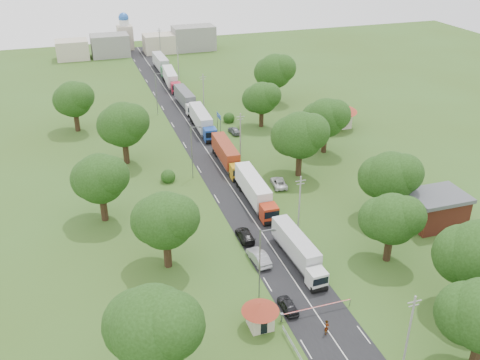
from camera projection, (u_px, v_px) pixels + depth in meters
name	position (u px, v px, depth m)	size (l,w,h in m)	color
ground	(249.00, 213.00, 85.38)	(260.00, 260.00, 0.00)	#364F1A
road	(215.00, 162.00, 102.30)	(8.00, 200.00, 0.04)	black
boom_barrier	(306.00, 310.00, 63.43)	(9.22, 0.35, 1.18)	slate
guard_booth	(260.00, 312.00, 61.23)	(4.40, 4.40, 3.45)	#BFB59E
info_sign	(219.00, 119.00, 115.08)	(0.12, 3.10, 4.10)	slate
pole_0	(409.00, 329.00, 55.15)	(1.60, 0.24, 9.00)	gray
pole_1	(299.00, 203.00, 78.85)	(1.60, 0.24, 9.00)	gray
pole_2	(240.00, 134.00, 102.55)	(1.60, 0.24, 9.00)	gray
pole_3	(203.00, 92.00, 126.25)	(1.60, 0.24, 9.00)	gray
pole_4	(178.00, 63.00, 149.95)	(1.60, 0.24, 9.00)	gray
pole_5	(160.00, 42.00, 173.65)	(1.60, 0.24, 9.00)	gray
lamp_0	(261.00, 260.00, 64.44)	(2.03, 0.22, 10.00)	slate
lamp_1	(193.00, 149.00, 94.07)	(2.03, 0.22, 10.00)	slate
lamp_2	(157.00, 92.00, 123.69)	(2.03, 0.22, 10.00)	slate
tree_2	(392.00, 218.00, 71.14)	(8.00, 8.00, 10.10)	#382616
tree_3	(390.00, 176.00, 81.00)	(8.80, 8.80, 11.07)	#382616
tree_4	(300.00, 135.00, 94.02)	(9.60, 9.60, 12.05)	#382616
tree_5	(326.00, 118.00, 103.56)	(8.80, 8.80, 11.07)	#382616
tree_6	(261.00, 98.00, 116.28)	(8.00, 8.00, 10.10)	#382616
tree_7	(275.00, 71.00, 130.93)	(9.60, 9.60, 12.05)	#382616
tree_9	(153.00, 326.00, 51.01)	(9.60, 9.60, 12.05)	#382616
tree_10	(165.00, 220.00, 69.60)	(8.80, 8.80, 11.07)	#382616
tree_11	(100.00, 178.00, 80.35)	(8.80, 8.80, 11.07)	#382616
tree_12	(123.00, 124.00, 98.67)	(9.60, 9.60, 12.05)	#382616
tree_13	(73.00, 99.00, 113.65)	(8.80, 8.80, 11.07)	#382616
house_brick	(436.00, 209.00, 81.23)	(8.60, 6.60, 5.20)	maroon
house_cream	(333.00, 111.00, 117.44)	(10.08, 10.08, 5.80)	#BFB59E
distant_town	(143.00, 43.00, 177.09)	(52.00, 8.00, 8.00)	gray
church	(125.00, 33.00, 181.69)	(5.00, 5.00, 12.30)	#BFB59E
truck_0	(298.00, 250.00, 72.65)	(2.78, 13.72, 3.79)	silver
truck_1	(255.00, 191.00, 87.41)	(2.90, 15.14, 4.19)	#A12A12
truck_2	(227.00, 155.00, 100.29)	(2.88, 14.70, 4.07)	#BB8916
truck_3	(202.00, 121.00, 115.89)	(3.07, 15.44, 4.27)	navy
truck_4	(186.00, 99.00, 129.61)	(2.88, 14.51, 4.01)	silver
truck_5	(171.00, 78.00, 144.77)	(3.40, 15.29, 4.22)	#A61930
truck_6	(161.00, 64.00, 158.39)	(2.85, 15.70, 4.35)	#286B3A
car_lane_front	(288.00, 305.00, 64.50)	(1.59, 3.96, 1.35)	black
car_lane_mid	(259.00, 257.00, 73.17)	(1.74, 4.99, 1.65)	#94969B
car_lane_rear	(245.00, 235.00, 78.22)	(1.99, 4.89, 1.42)	black
car_verge_near	(279.00, 183.00, 93.27)	(2.26, 4.89, 1.36)	silver
car_verge_far	(234.00, 131.00, 115.02)	(1.70, 4.24, 1.44)	slate
pedestrian_near	(327.00, 327.00, 60.71)	(0.69, 0.45, 1.90)	gray
pedestrian_booth	(265.00, 307.00, 64.06)	(0.80, 0.62, 1.65)	gray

